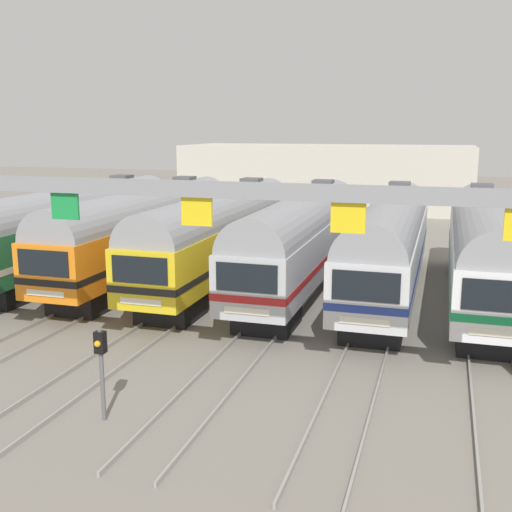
{
  "coord_description": "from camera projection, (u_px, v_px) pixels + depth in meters",
  "views": [
    {
      "loc": [
        8.61,
        -29.33,
        7.9
      ],
      "look_at": [
        0.23,
        -1.73,
        1.93
      ],
      "focal_mm": 43.6,
      "sensor_mm": 36.0,
      "label": 1
    }
  ],
  "objects": [
    {
      "name": "catenary_gantry",
      "position": [
        129.0,
        218.0,
        17.8
      ],
      "size": [
        26.19,
        0.44,
        6.97
      ],
      "color": "gray",
      "rests_on": "ground"
    },
    {
      "name": "maintenance_building",
      "position": [
        326.0,
        177.0,
        62.09
      ],
      "size": [
        28.05,
        10.0,
        6.19
      ],
      "primitive_type": "cube",
      "color": "beige",
      "rests_on": "ground"
    },
    {
      "name": "track_bed",
      "position": [
        324.0,
        232.0,
        47.45
      ],
      "size": [
        22.45,
        70.0,
        0.15
      ],
      "color": "gray",
      "rests_on": "ground"
    },
    {
      "name": "commuter_train_yellow",
      "position": [
        222.0,
        232.0,
        31.59
      ],
      "size": [
        2.88,
        18.06,
        5.05
      ],
      "color": "gold",
      "rests_on": "ground"
    },
    {
      "name": "commuter_train_white",
      "position": [
        484.0,
        245.0,
        28.01
      ],
      "size": [
        2.88,
        18.06,
        5.05
      ],
      "color": "white",
      "rests_on": "ground"
    },
    {
      "name": "commuter_train_green",
      "position": [
        78.0,
        225.0,
        33.97
      ],
      "size": [
        2.88,
        18.06,
        5.05
      ],
      "color": "#236B42",
      "rests_on": "ground"
    },
    {
      "name": "commuter_train_stainless",
      "position": [
        303.0,
        236.0,
        30.39
      ],
      "size": [
        2.88,
        18.06,
        5.05
      ],
      "color": "#B2B5BA",
      "rests_on": "ground"
    },
    {
      "name": "ground_plane",
      "position": [
        262.0,
        286.0,
        31.53
      ],
      "size": [
        160.0,
        160.0,
        0.0
      ],
      "primitive_type": "plane",
      "color": "gray"
    },
    {
      "name": "yard_signal_mast",
      "position": [
        101.0,
        357.0,
        16.75
      ],
      "size": [
        0.28,
        0.35,
        2.6
      ],
      "color": "#59595E",
      "rests_on": "ground"
    },
    {
      "name": "commuter_train_orange",
      "position": [
        148.0,
        228.0,
        32.78
      ],
      "size": [
        2.88,
        18.06,
        5.05
      ],
      "color": "orange",
      "rests_on": "ground"
    },
    {
      "name": "commuter_train_silver",
      "position": [
        390.0,
        241.0,
        29.2
      ],
      "size": [
        2.88,
        18.06,
        5.05
      ],
      "color": "silver",
      "rests_on": "ground"
    }
  ]
}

